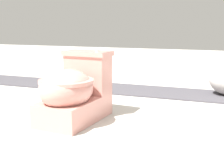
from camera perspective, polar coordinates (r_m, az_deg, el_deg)
ground_plane at (r=2.25m, az=-4.01°, el=-7.59°), size 14.00×14.00×0.00m
gravel_strip at (r=3.29m, az=13.33°, el=-1.79°), size 0.56×8.00×0.01m
toilet at (r=2.31m, az=-7.00°, el=-1.44°), size 0.66×0.43×0.52m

